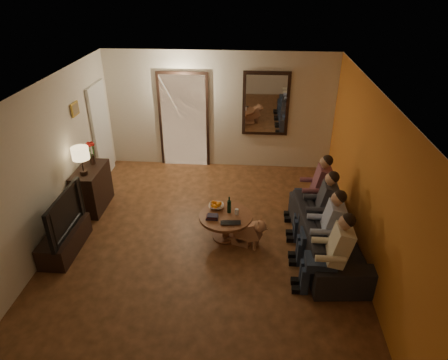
# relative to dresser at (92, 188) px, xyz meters

# --- Properties ---
(floor) EXTENTS (5.00, 6.00, 0.01)m
(floor) POSITION_rel_dresser_xyz_m (2.25, -0.95, -0.41)
(floor) COLOR #432912
(floor) RESTS_ON ground
(ceiling) EXTENTS (5.00, 6.00, 0.01)m
(ceiling) POSITION_rel_dresser_xyz_m (2.25, -0.95, 2.19)
(ceiling) COLOR white
(ceiling) RESTS_ON back_wall
(back_wall) EXTENTS (5.00, 0.02, 2.60)m
(back_wall) POSITION_rel_dresser_xyz_m (2.25, 2.05, 0.89)
(back_wall) COLOR beige
(back_wall) RESTS_ON floor
(front_wall) EXTENTS (5.00, 0.02, 2.60)m
(front_wall) POSITION_rel_dresser_xyz_m (2.25, -3.95, 0.89)
(front_wall) COLOR beige
(front_wall) RESTS_ON floor
(left_wall) EXTENTS (0.02, 6.00, 2.60)m
(left_wall) POSITION_rel_dresser_xyz_m (-0.25, -0.95, 0.89)
(left_wall) COLOR beige
(left_wall) RESTS_ON floor
(right_wall) EXTENTS (0.02, 6.00, 2.60)m
(right_wall) POSITION_rel_dresser_xyz_m (4.75, -0.95, 0.89)
(right_wall) COLOR beige
(right_wall) RESTS_ON floor
(orange_accent) EXTENTS (0.01, 6.00, 2.60)m
(orange_accent) POSITION_rel_dresser_xyz_m (4.74, -0.95, 0.89)
(orange_accent) COLOR orange
(orange_accent) RESTS_ON right_wall
(kitchen_doorway) EXTENTS (1.00, 0.06, 2.10)m
(kitchen_doorway) POSITION_rel_dresser_xyz_m (1.45, 2.03, 0.64)
(kitchen_doorway) COLOR #FFE0A5
(kitchen_doorway) RESTS_ON floor
(door_trim) EXTENTS (1.12, 0.04, 2.22)m
(door_trim) POSITION_rel_dresser_xyz_m (1.45, 2.02, 0.64)
(door_trim) COLOR black
(door_trim) RESTS_ON floor
(fridge_glimpse) EXTENTS (0.45, 0.03, 1.70)m
(fridge_glimpse) POSITION_rel_dresser_xyz_m (1.70, 2.03, 0.49)
(fridge_glimpse) COLOR silver
(fridge_glimpse) RESTS_ON floor
(mirror_frame) EXTENTS (1.00, 0.05, 1.40)m
(mirror_frame) POSITION_rel_dresser_xyz_m (3.25, 2.01, 1.09)
(mirror_frame) COLOR black
(mirror_frame) RESTS_ON back_wall
(mirror_glass) EXTENTS (0.86, 0.02, 1.26)m
(mirror_glass) POSITION_rel_dresser_xyz_m (3.25, 1.98, 1.09)
(mirror_glass) COLOR white
(mirror_glass) RESTS_ON back_wall
(white_door) EXTENTS (0.06, 0.85, 2.04)m
(white_door) POSITION_rel_dresser_xyz_m (-0.21, 1.35, 0.61)
(white_door) COLOR white
(white_door) RESTS_ON floor
(framed_art) EXTENTS (0.03, 0.28, 0.24)m
(framed_art) POSITION_rel_dresser_xyz_m (-0.22, 0.35, 1.44)
(framed_art) COLOR #B28C33
(framed_art) RESTS_ON left_wall
(art_canvas) EXTENTS (0.01, 0.22, 0.18)m
(art_canvas) POSITION_rel_dresser_xyz_m (-0.21, 0.35, 1.44)
(art_canvas) COLOR brown
(art_canvas) RESTS_ON left_wall
(dresser) EXTENTS (0.45, 0.93, 0.82)m
(dresser) POSITION_rel_dresser_xyz_m (0.00, 0.00, 0.00)
(dresser) COLOR black
(dresser) RESTS_ON floor
(table_lamp) EXTENTS (0.30, 0.30, 0.54)m
(table_lamp) POSITION_rel_dresser_xyz_m (0.00, -0.22, 0.68)
(table_lamp) COLOR beige
(table_lamp) RESTS_ON dresser
(flower_vase) EXTENTS (0.14, 0.14, 0.44)m
(flower_vase) POSITION_rel_dresser_xyz_m (0.00, 0.22, 0.63)
(flower_vase) COLOR red
(flower_vase) RESTS_ON dresser
(tv_stand) EXTENTS (0.45, 1.13, 0.38)m
(tv_stand) POSITION_rel_dresser_xyz_m (0.00, -1.32, -0.22)
(tv_stand) COLOR black
(tv_stand) RESTS_ON floor
(tv) EXTENTS (1.18, 0.16, 0.68)m
(tv) POSITION_rel_dresser_xyz_m (0.00, -1.32, 0.30)
(tv) COLOR black
(tv) RESTS_ON tv_stand
(sofa) EXTENTS (2.36, 1.10, 0.67)m
(sofa) POSITION_rel_dresser_xyz_m (4.26, -1.02, -0.08)
(sofa) COLOR black
(sofa) RESTS_ON floor
(person_a) EXTENTS (0.60, 0.40, 1.20)m
(person_a) POSITION_rel_dresser_xyz_m (4.16, -1.92, 0.19)
(person_a) COLOR tan
(person_a) RESTS_ON sofa
(person_b) EXTENTS (0.60, 0.40, 1.20)m
(person_b) POSITION_rel_dresser_xyz_m (4.16, -1.32, 0.19)
(person_b) COLOR tan
(person_b) RESTS_ON sofa
(person_c) EXTENTS (0.60, 0.40, 1.20)m
(person_c) POSITION_rel_dresser_xyz_m (4.16, -0.72, 0.19)
(person_c) COLOR tan
(person_c) RESTS_ON sofa
(person_d) EXTENTS (0.60, 0.40, 1.20)m
(person_d) POSITION_rel_dresser_xyz_m (4.16, -0.12, 0.19)
(person_d) COLOR tan
(person_d) RESTS_ON sofa
(dog) EXTENTS (0.61, 0.41, 0.56)m
(dog) POSITION_rel_dresser_xyz_m (2.95, -0.97, -0.13)
(dog) COLOR #A0674A
(dog) RESTS_ON floor
(coffee_table) EXTENTS (1.13, 1.13, 0.45)m
(coffee_table) POSITION_rel_dresser_xyz_m (2.59, -0.78, -0.19)
(coffee_table) COLOR brown
(coffee_table) RESTS_ON floor
(bowl) EXTENTS (0.26, 0.26, 0.06)m
(bowl) POSITION_rel_dresser_xyz_m (2.41, -0.56, 0.07)
(bowl) COLOR white
(bowl) RESTS_ON coffee_table
(oranges) EXTENTS (0.20, 0.20, 0.08)m
(oranges) POSITION_rel_dresser_xyz_m (2.41, -0.56, 0.14)
(oranges) COLOR orange
(oranges) RESTS_ON bowl
(wine_bottle) EXTENTS (0.07, 0.07, 0.31)m
(wine_bottle) POSITION_rel_dresser_xyz_m (2.64, -0.68, 0.19)
(wine_bottle) COLOR black
(wine_bottle) RESTS_ON coffee_table
(wine_glass) EXTENTS (0.06, 0.06, 0.10)m
(wine_glass) POSITION_rel_dresser_xyz_m (2.77, -0.73, 0.09)
(wine_glass) COLOR silver
(wine_glass) RESTS_ON coffee_table
(book_stack) EXTENTS (0.20, 0.15, 0.07)m
(book_stack) POSITION_rel_dresser_xyz_m (2.37, -0.88, 0.07)
(book_stack) COLOR black
(book_stack) RESTS_ON coffee_table
(laptop) EXTENTS (0.35, 0.24, 0.03)m
(laptop) POSITION_rel_dresser_xyz_m (2.69, -1.06, 0.05)
(laptop) COLOR black
(laptop) RESTS_ON coffee_table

